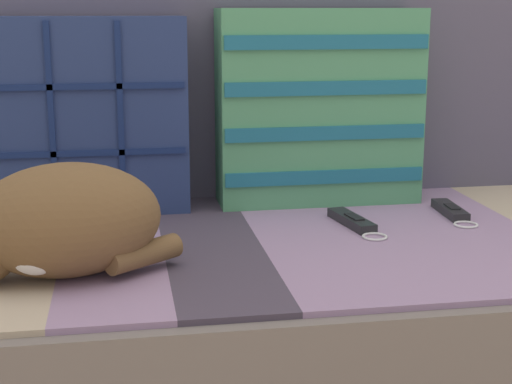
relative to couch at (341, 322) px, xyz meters
name	(u,v)px	position (x,y,z in m)	size (l,w,h in m)	color
couch	(341,322)	(0.00, 0.00, 0.00)	(1.91, 0.90, 0.39)	brown
sofa_backrest	(302,71)	(0.00, 0.38, 0.48)	(1.87, 0.14, 0.56)	#514C60
throw_pillow_quilted	(88,116)	(-0.49, 0.24, 0.40)	(0.41, 0.14, 0.41)	navy
throw_pillow_striped	(319,107)	(0.01, 0.23, 0.41)	(0.45, 0.14, 0.43)	#4C9366
sleeping_cat	(58,225)	(-0.53, -0.20, 0.28)	(0.37, 0.23, 0.19)	brown
game_remote_near	(451,211)	(0.25, 0.06, 0.21)	(0.05, 0.19, 0.02)	black
game_remote_far	(353,221)	(0.03, 0.02, 0.21)	(0.08, 0.21, 0.02)	black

